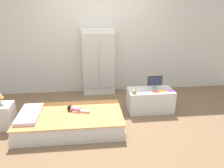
% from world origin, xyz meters
% --- Properties ---
extents(ground_plane, '(10.00, 10.00, 0.02)m').
position_xyz_m(ground_plane, '(0.00, 0.00, -0.01)').
color(ground_plane, brown).
extents(back_wall, '(6.40, 0.05, 2.70)m').
position_xyz_m(back_wall, '(0.00, 1.57, 1.35)').
color(back_wall, silver).
rests_on(back_wall, ground_plane).
extents(bed, '(1.68, 0.95, 0.26)m').
position_xyz_m(bed, '(-0.61, -0.08, 0.13)').
color(bed, silver).
rests_on(bed, ground_plane).
extents(pillow, '(0.32, 0.69, 0.06)m').
position_xyz_m(pillow, '(-1.24, -0.08, 0.29)').
color(pillow, silver).
rests_on(pillow, bed).
extents(doll, '(0.38, 0.20, 0.10)m').
position_xyz_m(doll, '(-0.55, -0.01, 0.30)').
color(doll, '#D6668E').
rests_on(doll, bed).
extents(nightstand, '(0.32, 0.32, 0.41)m').
position_xyz_m(nightstand, '(-1.71, 0.05, 0.21)').
color(nightstand, silver).
rests_on(nightstand, ground_plane).
extents(wardrobe, '(0.71, 0.30, 1.46)m').
position_xyz_m(wardrobe, '(-0.07, 1.39, 0.73)').
color(wardrobe, white).
rests_on(wardrobe, ground_plane).
extents(tv_stand, '(0.84, 0.44, 0.42)m').
position_xyz_m(tv_stand, '(0.85, 0.40, 0.21)').
color(tv_stand, silver).
rests_on(tv_stand, ground_plane).
extents(tv_monitor, '(0.28, 0.10, 0.24)m').
position_xyz_m(tv_monitor, '(0.95, 0.48, 0.56)').
color(tv_monitor, '#99999E').
rests_on(tv_monitor, tv_stand).
extents(rocking_horse_toy, '(0.09, 0.04, 0.11)m').
position_xyz_m(rocking_horse_toy, '(0.52, 0.26, 0.47)').
color(rocking_horse_toy, '#8E6642').
rests_on(rocking_horse_toy, tv_stand).
extents(book_red, '(0.11, 0.10, 0.01)m').
position_xyz_m(book_red, '(0.92, 0.30, 0.43)').
color(book_red, '#CC3838').
rests_on(book_red, tv_stand).
extents(book_orange, '(0.15, 0.08, 0.01)m').
position_xyz_m(book_orange, '(1.04, 0.30, 0.43)').
color(book_orange, orange).
rests_on(book_orange, tv_stand).
extents(book_purple, '(0.13, 0.09, 0.01)m').
position_xyz_m(book_purple, '(1.21, 0.30, 0.43)').
color(book_purple, '#8E51B2').
rests_on(book_purple, tv_stand).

